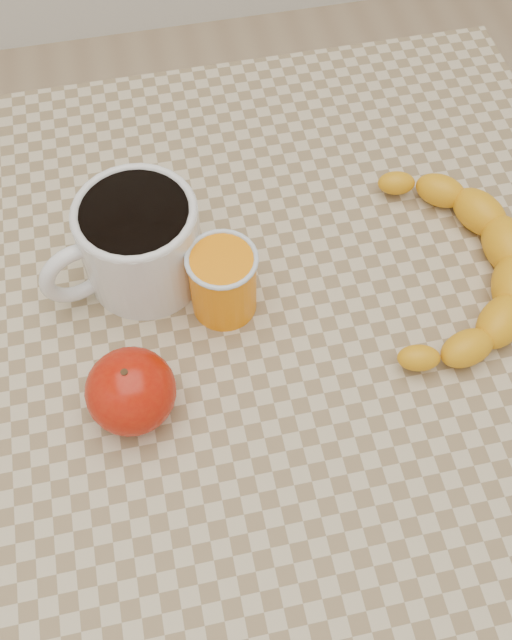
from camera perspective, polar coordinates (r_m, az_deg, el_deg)
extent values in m
plane|color=tan|center=(1.42, 0.00, -16.23)|extent=(3.00, 3.00, 0.00)
cube|color=tan|center=(0.73, 0.00, -1.61)|extent=(0.80, 0.80, 0.04)
cube|color=#866344|center=(0.78, 0.00, -3.41)|extent=(0.74, 0.74, 0.06)
cylinder|color=#866344|center=(1.26, -19.19, 0.81)|extent=(0.05, 0.05, 0.71)
cylinder|color=#866344|center=(1.30, 11.99, 6.30)|extent=(0.05, 0.05, 0.71)
cylinder|color=silver|center=(0.72, -9.19, 6.06)|extent=(0.15, 0.15, 0.10)
cylinder|color=black|center=(0.69, -9.71, 8.31)|extent=(0.10, 0.10, 0.01)
torus|color=silver|center=(0.68, -9.76, 8.54)|extent=(0.12, 0.12, 0.01)
torus|color=silver|center=(0.71, -14.12, 3.65)|extent=(0.08, 0.04, 0.08)
cylinder|color=orange|center=(0.70, -2.65, 3.00)|extent=(0.07, 0.07, 0.08)
torus|color=silver|center=(0.67, -2.78, 4.90)|extent=(0.07, 0.07, 0.00)
ellipsoid|color=#A60F05|center=(0.65, -9.98, -5.63)|extent=(0.09, 0.09, 0.08)
cylinder|color=#382311|center=(0.62, -10.41, -4.36)|extent=(0.01, 0.01, 0.01)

